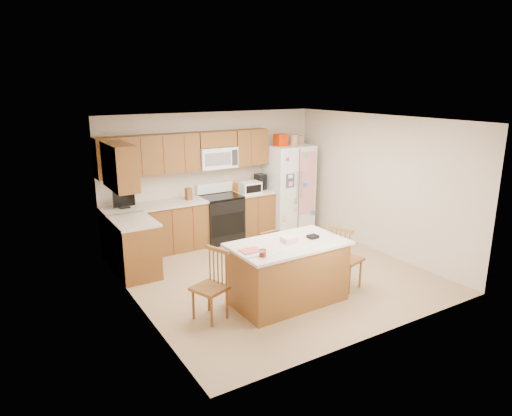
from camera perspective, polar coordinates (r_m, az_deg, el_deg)
ground at (r=7.59m, az=2.33°, el=-8.18°), size 4.50×4.50×0.00m
room_shell at (r=7.14m, az=2.45°, el=2.49°), size 4.60×4.60×2.52m
cabinetry at (r=8.38m, az=-10.06°, el=0.49°), size 3.36×1.56×2.15m
stove at (r=9.01m, az=-4.45°, el=-1.19°), size 0.76×0.65×1.13m
refrigerator at (r=9.63m, az=4.03°, el=2.64°), size 0.90×0.79×2.04m
island at (r=6.52m, az=3.99°, el=-7.98°), size 1.65×0.98×0.98m
windsor_chair_left at (r=6.08m, az=-5.65°, el=-9.78°), size 0.51×0.52×0.95m
windsor_chair_back at (r=7.09m, az=1.01°, el=-6.23°), size 0.41×0.40×0.88m
windsor_chair_right at (r=7.03m, az=11.05°, el=-6.24°), size 0.51×0.52×1.00m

